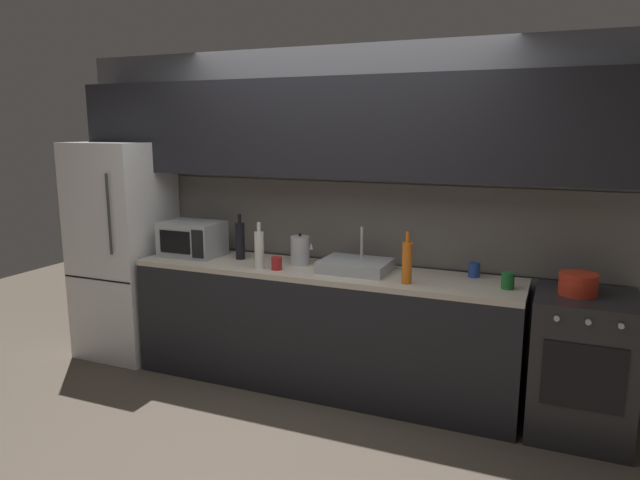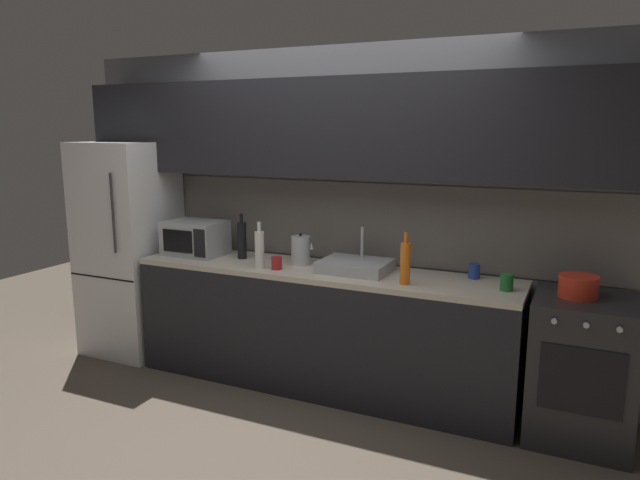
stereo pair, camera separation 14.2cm
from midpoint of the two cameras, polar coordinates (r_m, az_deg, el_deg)
ground_plane at (r=3.79m, az=-4.82°, el=-19.22°), size 10.00×10.00×0.00m
back_wall at (r=4.37m, az=2.69°, el=6.31°), size 4.58×0.44×2.50m
counter_run at (r=4.33m, az=1.05°, el=-8.64°), size 2.84×0.60×0.90m
refrigerator at (r=5.18m, az=-17.46°, el=-0.77°), size 0.68×0.69×1.79m
oven_range at (r=4.00m, az=25.24°, el=-11.39°), size 0.60×0.62×0.90m
microwave at (r=4.74m, az=-11.30°, el=0.21°), size 0.46×0.35×0.27m
sink_basin at (r=4.13m, az=4.46°, el=-2.54°), size 0.48×0.38×0.30m
kettle at (r=4.30m, az=-0.96°, el=-1.02°), size 0.18×0.14×0.24m
wine_bottle_dark at (r=4.53m, az=-6.79°, el=0.02°), size 0.07×0.07×0.35m
wine_bottle_white at (r=4.21m, az=-5.00°, el=-0.88°), size 0.07×0.07×0.34m
wine_bottle_orange at (r=3.81m, az=9.42°, el=-2.23°), size 0.07×0.07×0.34m
mug_red at (r=4.18m, az=-3.31°, el=-2.27°), size 0.08×0.08×0.09m
mug_blue at (r=4.08m, az=15.87°, el=-2.97°), size 0.08×0.08×0.10m
mug_green at (r=3.84m, az=18.87°, el=-3.97°), size 0.08×0.08×0.11m
cooking_pot at (r=3.85m, az=24.98°, el=-4.15°), size 0.23×0.23×0.13m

